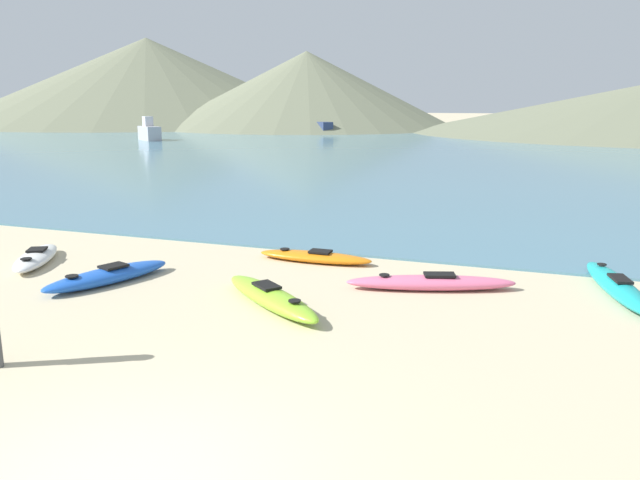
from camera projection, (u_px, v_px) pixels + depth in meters
bay_water at (498, 152)px, 47.44m from camera, size 160.00×70.00×0.06m
far_hill_left at (148, 81)px, 104.62m from camera, size 64.28×64.28×14.04m
far_hill_midleft at (307, 90)px, 89.33m from camera, size 42.90×42.90×10.71m
kayak_on_sand_0 at (616, 286)px, 12.55m from camera, size 1.34×3.62×0.40m
kayak_on_sand_1 at (431, 283)px, 12.85m from camera, size 3.50×1.70×0.35m
kayak_on_sand_2 at (315, 257)px, 15.08m from camera, size 2.87×0.71×0.29m
kayak_on_sand_3 at (36, 258)px, 14.92m from camera, size 1.89×2.65×0.34m
kayak_on_sand_4 at (271, 297)px, 11.83m from camera, size 3.00×2.50×0.39m
kayak_on_sand_5 at (108, 276)px, 13.32m from camera, size 1.67×3.04×0.37m
moored_boat_0 at (321, 128)px, 72.66m from camera, size 3.75×3.83×1.38m
moored_boat_1 at (149, 132)px, 60.42m from camera, size 3.57×3.22×2.28m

